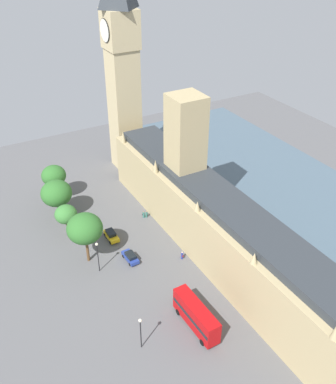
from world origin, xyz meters
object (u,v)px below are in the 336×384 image
(street_lamp_slot_11, at_px, (140,328))
(plane_tree_far_end, at_px, (56,193))
(pedestrian_corner, at_px, (144,215))
(plane_tree_leading, at_px, (54,176))
(parliament_building, at_px, (215,220))
(double_decker_bus_midblock, at_px, (196,315))
(plane_tree_under_trees, at_px, (85,229))
(pedestrian_kerbside, at_px, (146,214))
(clock_tower, at_px, (122,63))
(car_blue_by_river_gate, at_px, (130,257))
(pedestrian_trailing, at_px, (182,256))
(plane_tree_opposite_hall, at_px, (66,214))
(street_lamp_slot_10, at_px, (97,252))
(car_yellow_cab_near_tower, at_px, (111,235))

(street_lamp_slot_11, bearing_deg, plane_tree_far_end, -89.32)
(pedestrian_corner, bearing_deg, plane_tree_leading, 73.67)
(parliament_building, xyz_separation_m, pedestrian_corner, (7.43, -17.05, -6.82))
(double_decker_bus_midblock, distance_m, plane_tree_far_end, 42.80)
(street_lamp_slot_11, bearing_deg, double_decker_bus_midblock, 175.80)
(plane_tree_under_trees, height_order, street_lamp_slot_11, plane_tree_under_trees)
(pedestrian_kerbside, height_order, plane_tree_under_trees, plane_tree_under_trees)
(clock_tower, distance_m, double_decker_bus_midblock, 63.43)
(car_blue_by_river_gate, distance_m, plane_tree_leading, 29.73)
(pedestrian_trailing, xyz_separation_m, plane_tree_opposite_hall, (17.37, -18.36, 4.74))
(parliament_building, height_order, pedestrian_kerbside, parliament_building)
(pedestrian_trailing, distance_m, plane_tree_far_end, 31.32)
(street_lamp_slot_10, distance_m, street_lamp_slot_11, 19.80)
(parliament_building, relative_size, pedestrian_trailing, 42.20)
(car_blue_by_river_gate, relative_size, street_lamp_slot_10, 0.66)
(car_yellow_cab_near_tower, bearing_deg, double_decker_bus_midblock, 96.62)
(plane_tree_leading, bearing_deg, pedestrian_trailing, 114.84)
(car_yellow_cab_near_tower, distance_m, pedestrian_kerbside, 10.55)
(pedestrian_kerbside, bearing_deg, plane_tree_under_trees, -57.01)
(parliament_building, distance_m, car_yellow_cab_near_tower, 22.66)
(parliament_building, height_order, plane_tree_far_end, parliament_building)
(pedestrian_corner, xyz_separation_m, plane_tree_far_end, (16.62, -9.29, 5.80))
(parliament_building, distance_m, street_lamp_slot_10, 23.62)
(plane_tree_far_end, bearing_deg, double_decker_bus_midblock, 103.92)
(clock_tower, distance_m, car_yellow_cab_near_tower, 42.37)
(clock_tower, relative_size, plane_tree_opposite_hall, 7.19)
(pedestrian_trailing, height_order, plane_tree_leading, plane_tree_leading)
(clock_tower, relative_size, pedestrian_corner, 32.03)
(clock_tower, xyz_separation_m, street_lamp_slot_11, (23.41, 55.75, -23.61))
(pedestrian_trailing, height_order, plane_tree_opposite_hall, plane_tree_opposite_hall)
(parliament_building, bearing_deg, street_lamp_slot_10, -13.50)
(car_blue_by_river_gate, height_order, pedestrian_trailing, car_blue_by_river_gate)
(car_blue_by_river_gate, bearing_deg, pedestrian_kerbside, 48.37)
(plane_tree_under_trees, relative_size, plane_tree_leading, 1.18)
(pedestrian_kerbside, height_order, pedestrian_trailing, pedestrian_trailing)
(plane_tree_leading, bearing_deg, clock_tower, -160.97)
(clock_tower, height_order, car_yellow_cab_near_tower, clock_tower)
(pedestrian_corner, xyz_separation_m, plane_tree_under_trees, (16.12, 7.66, 7.15))
(pedestrian_kerbside, relative_size, plane_tree_far_end, 0.17)
(pedestrian_kerbside, height_order, plane_tree_opposite_hall, plane_tree_opposite_hall)
(plane_tree_far_end, bearing_deg, plane_tree_opposite_hall, 87.16)
(double_decker_bus_midblock, relative_size, pedestrian_corner, 6.22)
(pedestrian_trailing, bearing_deg, plane_tree_leading, -68.61)
(parliament_building, bearing_deg, plane_tree_under_trees, -21.72)
(car_yellow_cab_near_tower, xyz_separation_m, car_blue_by_river_gate, (-0.57, 8.32, -0.00))
(plane_tree_opposite_hall, distance_m, street_lamp_slot_10, 13.68)
(pedestrian_trailing, height_order, street_lamp_slot_11, street_lamp_slot_11)
(pedestrian_corner, height_order, street_lamp_slot_10, street_lamp_slot_10)
(car_yellow_cab_near_tower, bearing_deg, clock_tower, -120.42)
(plane_tree_under_trees, bearing_deg, plane_tree_leading, -92.80)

